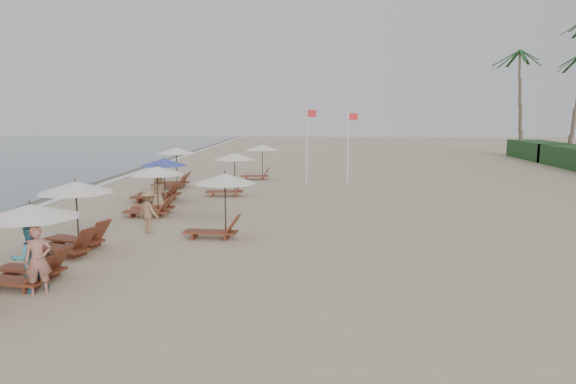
# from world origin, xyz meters

# --- Properties ---
(ground) EXTENTS (160.00, 160.00, 0.00)m
(ground) POSITION_xyz_m (0.00, 0.00, 0.00)
(ground) COLOR tan
(ground) RESTS_ON ground
(wet_sand_band) EXTENTS (3.20, 140.00, 0.01)m
(wet_sand_band) POSITION_xyz_m (-12.50, 10.00, 0.00)
(wet_sand_band) COLOR #6B5E4C
(wet_sand_band) RESTS_ON ground
(foam_line) EXTENTS (0.50, 140.00, 0.02)m
(foam_line) POSITION_xyz_m (-11.20, 10.00, 0.01)
(foam_line) COLOR white
(foam_line) RESTS_ON ground
(lounger_station_1) EXTENTS (2.60, 2.45, 2.06)m
(lounger_station_1) POSITION_xyz_m (-5.69, -0.50, 1.17)
(lounger_station_1) COLOR brown
(lounger_station_1) RESTS_ON ground
(lounger_station_2) EXTENTS (2.69, 2.46, 2.23)m
(lounger_station_2) POSITION_xyz_m (-5.98, 2.61, 1.13)
(lounger_station_2) COLOR brown
(lounger_station_2) RESTS_ON ground
(lounger_station_3) EXTENTS (2.55, 2.37, 2.08)m
(lounger_station_3) POSITION_xyz_m (-5.23, 8.69, 1.13)
(lounger_station_3) COLOR brown
(lounger_station_3) RESTS_ON ground
(lounger_station_4) EXTENTS (2.70, 2.28, 2.09)m
(lounger_station_4) POSITION_xyz_m (-6.02, 12.28, 1.01)
(lounger_station_4) COLOR brown
(lounger_station_4) RESTS_ON ground
(lounger_station_5) EXTENTS (2.49, 2.20, 2.33)m
(lounger_station_5) POSITION_xyz_m (-6.55, 16.84, 1.17)
(lounger_station_5) COLOR brown
(lounger_station_5) RESTS_ON ground
(inland_station_0) EXTENTS (2.59, 2.24, 2.22)m
(inland_station_0) POSITION_xyz_m (-1.71, 4.82, 1.44)
(inland_station_0) COLOR brown
(inland_station_0) RESTS_ON ground
(inland_station_1) EXTENTS (2.67, 2.24, 2.22)m
(inland_station_1) POSITION_xyz_m (-2.81, 14.11, 1.39)
(inland_station_1) COLOR brown
(inland_station_1) RESTS_ON ground
(inland_station_2) EXTENTS (2.55, 2.24, 2.22)m
(inland_station_2) POSITION_xyz_m (-2.02, 21.00, 1.47)
(inland_station_2) COLOR brown
(inland_station_2) RESTS_ON ground
(beachgoer_near) EXTENTS (0.73, 0.64, 1.69)m
(beachgoer_near) POSITION_xyz_m (-4.98, -1.28, 0.84)
(beachgoer_near) COLOR #A56859
(beachgoer_near) RESTS_ON ground
(beachgoer_mid_a) EXTENTS (1.02, 1.01, 1.66)m
(beachgoer_mid_a) POSITION_xyz_m (-5.30, -1.05, 0.83)
(beachgoer_mid_a) COLOR teal
(beachgoer_mid_a) RESTS_ON ground
(beachgoer_mid_b) EXTENTS (1.17, 1.08, 1.58)m
(beachgoer_mid_b) POSITION_xyz_m (-4.39, 5.43, 0.79)
(beachgoer_mid_b) COLOR #8E6848
(beachgoer_mid_b) RESTS_ON ground
(beachgoer_far_b) EXTENTS (0.82, 0.88, 1.52)m
(beachgoer_far_b) POSITION_xyz_m (-5.54, 10.50, 0.76)
(beachgoer_far_b) COLOR tan
(beachgoer_far_b) RESTS_ON ground
(flag_pole_near) EXTENTS (0.59, 0.08, 4.62)m
(flag_pole_near) POSITION_xyz_m (1.08, 18.11, 2.56)
(flag_pole_near) COLOR silver
(flag_pole_near) RESTS_ON ground
(flag_pole_far) EXTENTS (0.60, 0.08, 4.42)m
(flag_pole_far) POSITION_xyz_m (3.56, 19.46, 2.46)
(flag_pole_far) COLOR silver
(flag_pole_far) RESTS_ON ground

